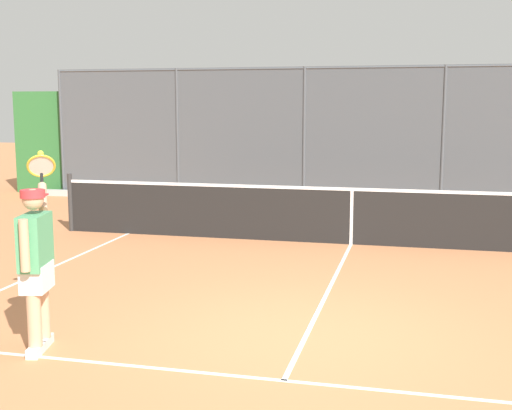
{
  "coord_description": "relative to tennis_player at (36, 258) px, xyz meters",
  "views": [
    {
      "loc": [
        -1.05,
        6.45,
        2.34
      ],
      "look_at": [
        0.97,
        -1.87,
        1.05
      ],
      "focal_mm": 47.12,
      "sensor_mm": 36.0,
      "label": 1
    }
  ],
  "objects": [
    {
      "name": "tennis_player",
      "position": [
        0.0,
        0.0,
        0.0
      ],
      "size": [
        0.68,
        1.25,
        1.85
      ],
      "rotation": [
        0.0,
        0.0,
        -1.35
      ],
      "color": "silver",
      "rests_on": "ground"
    },
    {
      "name": "tennis_net",
      "position": [
        -2.42,
        -5.63,
        -0.41
      ],
      "size": [
        10.47,
        0.09,
        1.07
      ],
      "color": "#2D2D2D",
      "rests_on": "ground"
    },
    {
      "name": "fence_backdrop",
      "position": [
        -2.42,
        -10.77,
        0.43
      ],
      "size": [
        18.77,
        1.37,
        3.2
      ],
      "color": "#474C51",
      "rests_on": "ground"
    },
    {
      "name": "court_line_markings",
      "position": [
        -2.42,
        0.43,
        -0.9
      ],
      "size": [
        8.15,
        10.57,
        0.01
      ],
      "color": "white",
      "rests_on": "ground"
    },
    {
      "name": "ground_plane",
      "position": [
        -2.42,
        -0.93,
        -0.9
      ],
      "size": [
        60.0,
        60.0,
        0.0
      ],
      "primitive_type": "plane",
      "color": "#C67A4C"
    }
  ]
}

